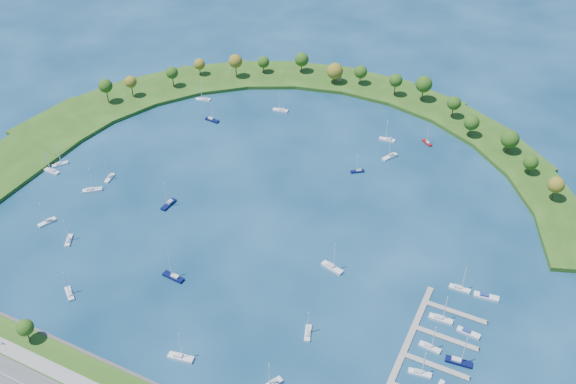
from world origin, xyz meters
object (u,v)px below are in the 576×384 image
at_px(moored_boat_10, 173,276).
at_px(docked_boat_9, 468,333).
at_px(moored_boat_7, 69,293).
at_px(docked_boat_10, 460,288).
at_px(moored_boat_14, 332,267).
at_px(moored_boat_8, 308,333).
at_px(moored_boat_3, 390,156).
at_px(moored_boat_13, 387,139).
at_px(moored_boat_5, 358,171).
at_px(moored_boat_6, 212,119).
at_px(moored_boat_9, 180,357).
at_px(moored_boat_2, 51,171).
at_px(moored_boat_19, 203,99).
at_px(moored_boat_17, 271,384).
at_px(moored_boat_4, 169,204).
at_px(docked_boat_7, 459,361).
at_px(docked_boat_11, 486,296).
at_px(moored_boat_12, 92,190).
at_px(moored_boat_0, 60,164).
at_px(docked_boat_4, 420,372).
at_px(moored_boat_18, 281,110).
at_px(moored_boat_1, 47,221).
at_px(dock_system, 418,376).
at_px(harbor_tower, 340,77).
at_px(moored_boat_15, 69,240).
at_px(docked_boat_8, 441,318).
at_px(moored_boat_11, 427,142).

bearing_deg(moored_boat_10, docked_boat_9, -163.61).
distance_m(moored_boat_7, docked_boat_10, 147.68).
height_order(moored_boat_14, docked_boat_9, moored_boat_14).
height_order(moored_boat_8, docked_boat_10, docked_boat_10).
bearing_deg(moored_boat_3, moored_boat_13, -128.55).
distance_m(moored_boat_5, moored_boat_10, 104.13).
height_order(moored_boat_6, moored_boat_9, moored_boat_9).
relative_size(moored_boat_2, moored_boat_19, 1.03).
xyz_separation_m(moored_boat_17, docked_boat_9, (52.70, 49.84, -0.29)).
xyz_separation_m(moored_boat_4, docked_boat_7, (136.51, -27.11, 0.02)).
distance_m(moored_boat_10, docked_boat_11, 119.15).
bearing_deg(docked_boat_7, moored_boat_6, 142.09).
xyz_separation_m(moored_boat_6, moored_boat_12, (-17.04, -76.22, 0.03)).
bearing_deg(moored_boat_0, moored_boat_9, -85.94).
bearing_deg(docked_boat_10, moored_boat_7, -154.98).
bearing_deg(moored_boat_9, moored_boat_3, 69.77).
bearing_deg(docked_boat_4, docked_boat_11, 65.84).
height_order(moored_boat_8, moored_boat_12, moored_boat_12).
height_order(moored_boat_8, moored_boat_18, moored_boat_18).
bearing_deg(docked_boat_10, moored_boat_12, -177.53).
height_order(moored_boat_7, docked_boat_7, docked_boat_7).
relative_size(moored_boat_12, docked_boat_9, 1.53).
bearing_deg(moored_boat_1, moored_boat_4, 149.83).
bearing_deg(moored_boat_19, moored_boat_4, 93.58).
bearing_deg(docked_boat_9, moored_boat_5, 138.56).
xyz_separation_m(dock_system, moored_boat_12, (-162.97, 31.82, 0.58)).
relative_size(moored_boat_4, moored_boat_5, 1.30).
bearing_deg(moored_boat_10, moored_boat_5, -107.43).
bearing_deg(harbor_tower, moored_boat_15, -105.46).
height_order(moored_boat_15, moored_boat_19, moored_boat_19).
distance_m(moored_boat_17, moored_boat_19, 190.96).
relative_size(moored_boat_3, docked_boat_7, 0.94).
bearing_deg(moored_boat_2, moored_boat_10, 160.79).
bearing_deg(moored_boat_12, docked_boat_7, -46.42).
bearing_deg(moored_boat_19, docked_boat_11, 136.49).
relative_size(moored_boat_5, docked_boat_7, 0.73).
distance_m(moored_boat_9, moored_boat_12, 106.80).
bearing_deg(moored_boat_4, moored_boat_12, -75.99).
distance_m(moored_boat_1, moored_boat_17, 127.24).
bearing_deg(docked_boat_8, moored_boat_4, 172.20).
relative_size(moored_boat_17, docked_boat_7, 0.90).
distance_m(dock_system, moored_boat_2, 193.18).
distance_m(moored_boat_9, docked_boat_7, 94.34).
bearing_deg(moored_boat_15, moored_boat_5, -71.99).
distance_m(docked_boat_4, docked_boat_9, 26.26).
height_order(moored_boat_5, moored_boat_14, moored_boat_14).
bearing_deg(moored_boat_2, moored_boat_12, 173.83).
bearing_deg(moored_boat_3, moored_boat_19, -66.31).
bearing_deg(moored_boat_14, moored_boat_0, -167.95).
height_order(moored_boat_11, docked_boat_7, docked_boat_7).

